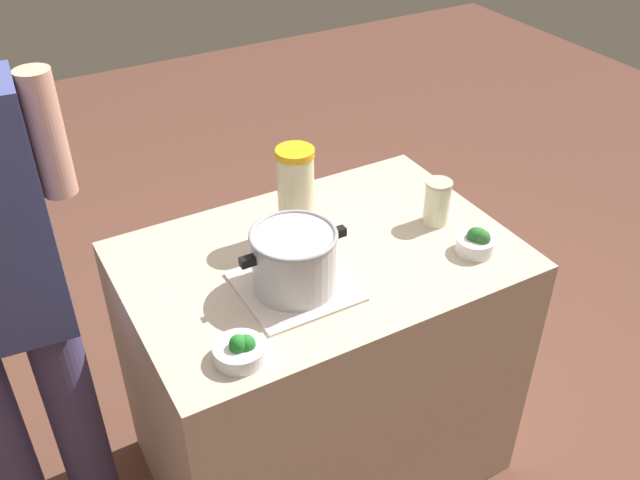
{
  "coord_description": "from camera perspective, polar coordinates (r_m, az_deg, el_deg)",
  "views": [
    {
      "loc": [
        0.79,
        1.41,
        2.08
      ],
      "look_at": [
        0.0,
        0.0,
        0.94
      ],
      "focal_mm": 39.35,
      "sensor_mm": 36.0,
      "label": 1
    }
  ],
  "objects": [
    {
      "name": "broccoli_bowl_front",
      "position": [
        2.05,
        12.6,
        -0.15
      ],
      "size": [
        0.11,
        0.11,
        0.08
      ],
      "color": "silver",
      "rests_on": "counter_slab"
    },
    {
      "name": "cooking_pot",
      "position": [
        1.83,
        -2.13,
        -1.55
      ],
      "size": [
        0.3,
        0.23,
        0.17
      ],
      "color": "#B7B7BC",
      "rests_on": "dish_cloth"
    },
    {
      "name": "counter_slab",
      "position": [
        2.3,
        0.0,
        -10.17
      ],
      "size": [
        1.11,
        0.75,
        0.89
      ],
      "primitive_type": "cube",
      "color": "#C3AF98",
      "rests_on": "ground_plane"
    },
    {
      "name": "broccoli_bowl_center",
      "position": [
        1.68,
        -6.51,
        -8.91
      ],
      "size": [
        0.13,
        0.13,
        0.07
      ],
      "color": "silver",
      "rests_on": "counter_slab"
    },
    {
      "name": "dish_cloth",
      "position": [
        1.89,
        -2.07,
        -3.79
      ],
      "size": [
        0.29,
        0.29,
        0.01
      ],
      "primitive_type": "cube",
      "color": "beige",
      "rests_on": "counter_slab"
    },
    {
      "name": "ground_plane",
      "position": [
        2.64,
        0.0,
        -17.01
      ],
      "size": [
        8.0,
        8.0,
        0.0
      ],
      "primitive_type": "plane",
      "color": "brown"
    },
    {
      "name": "lemonade_pitcher",
      "position": [
        2.01,
        -1.98,
        3.78
      ],
      "size": [
        0.11,
        0.11,
        0.29
      ],
      "color": "beige",
      "rests_on": "counter_slab"
    },
    {
      "name": "mason_jar",
      "position": [
        2.13,
        9.5,
        3.06
      ],
      "size": [
        0.08,
        0.08,
        0.14
      ],
      "color": "beige",
      "rests_on": "counter_slab"
    }
  ]
}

